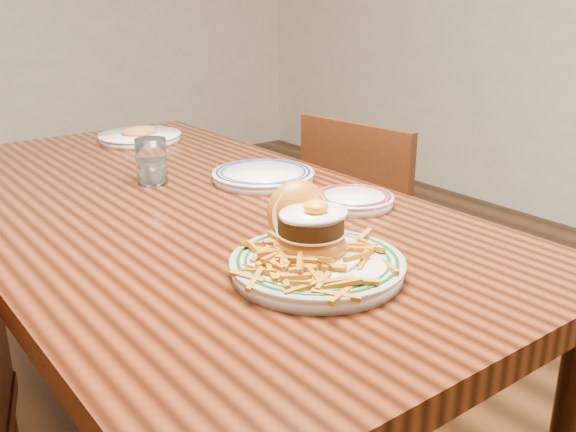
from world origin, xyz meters
TOP-DOWN VIEW (x-y plane):
  - table at (0.00, 0.00)m, footprint 0.85×1.60m
  - chair_right at (0.71, 0.11)m, footprint 0.44×0.44m
  - main_plate at (0.00, -0.46)m, footprint 0.28×0.30m
  - side_plate at (0.28, -0.25)m, footprint 0.17×0.17m
  - rear_plate at (0.23, 0.01)m, footprint 0.24×0.24m
  - water_glass at (0.02, 0.15)m, footprint 0.07×0.07m
  - far_plate at (0.19, 0.58)m, footprint 0.24×0.24m

SIDE VIEW (x-z plane):
  - chair_right at x=0.71m, z-range 0.03..0.86m
  - table at x=0.00m, z-range 0.29..1.04m
  - far_plate at x=0.19m, z-range 0.74..0.79m
  - side_plate at x=0.28m, z-range 0.75..0.78m
  - rear_plate at x=0.23m, z-range 0.75..0.78m
  - main_plate at x=0.00m, z-range 0.72..0.85m
  - water_glass at x=0.02m, z-range 0.74..0.85m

